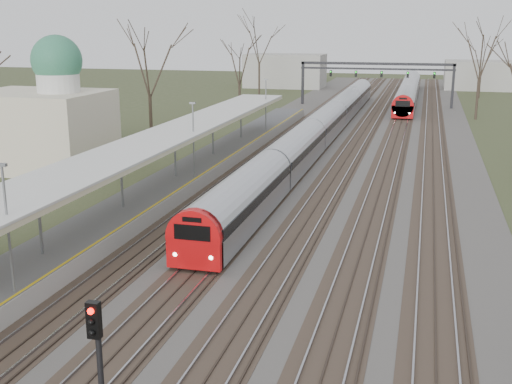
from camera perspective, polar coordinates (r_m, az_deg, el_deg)
track_bed at (r=62.07m, az=8.27°, el=4.33°), size 24.00×160.00×0.22m
platform at (r=47.31m, az=-5.56°, el=1.76°), size 3.50×69.00×1.00m
canopy at (r=42.53m, az=-7.78°, el=4.96°), size 4.10×50.00×3.11m
dome_building at (r=52.87m, az=-18.51°, el=5.98°), size 10.00×8.00×10.30m
signal_gantry at (r=91.17m, az=10.67°, el=10.52°), size 21.00×0.59×6.08m
tree_west_far at (r=58.97m, az=-9.55°, el=11.54°), size 5.50×5.50×11.33m
train_near at (r=64.19m, az=6.07°, el=6.01°), size 2.62×75.21×3.05m
train_far at (r=100.41m, az=13.41°, el=8.76°), size 2.62×45.21×3.05m
signal_post at (r=17.71m, az=-13.90°, el=-13.43°), size 0.35×0.45×4.10m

